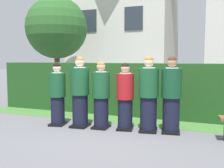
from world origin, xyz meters
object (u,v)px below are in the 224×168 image
object	(u,v)px
student_front_row_4	(149,96)
student_front_row_5	(171,96)
student_front_row_0	(58,96)
student_in_red_blazer	(125,98)
student_front_row_2	(101,97)
student_front_row_1	(80,93)

from	to	relation	value
student_front_row_4	student_front_row_5	world-z (taller)	student_front_row_4
student_front_row_0	student_front_row_5	world-z (taller)	student_front_row_5
student_front_row_4	student_front_row_5	bearing A→B (deg)	10.66
student_front_row_0	student_in_red_blazer	world-z (taller)	student_in_red_blazer
student_in_red_blazer	student_front_row_5	xyz separation A→B (m)	(1.03, 0.14, 0.07)
student_in_red_blazer	student_front_row_4	distance (m)	0.55
student_front_row_4	student_front_row_5	size ratio (longest dim) A/B	1.00
student_front_row_0	student_front_row_4	size ratio (longest dim) A/B	0.90
student_in_red_blazer	student_front_row_5	distance (m)	1.04
student_in_red_blazer	student_front_row_4	world-z (taller)	student_front_row_4
student_front_row_2	student_front_row_5	size ratio (longest dim) A/B	0.93
student_front_row_1	student_front_row_5	size ratio (longest dim) A/B	1.00
student_front_row_0	student_front_row_2	size ratio (longest dim) A/B	0.97
student_front_row_0	student_front_row_1	world-z (taller)	student_front_row_1
student_front_row_2	student_front_row_4	world-z (taller)	student_front_row_4
student_front_row_0	student_front_row_1	bearing A→B (deg)	5.17
student_front_row_0	student_front_row_2	distance (m)	1.13
student_front_row_0	student_front_row_5	size ratio (longest dim) A/B	0.90
student_front_row_0	student_in_red_blazer	bearing A→B (deg)	7.35
student_front_row_2	student_in_red_blazer	world-z (taller)	student_front_row_2
student_front_row_1	student_front_row_4	world-z (taller)	student_front_row_4
student_front_row_1	student_front_row_2	bearing A→B (deg)	7.71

